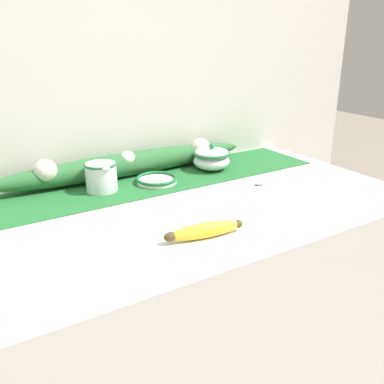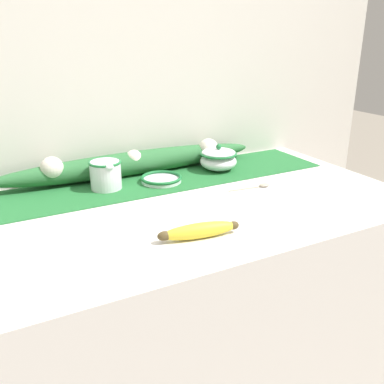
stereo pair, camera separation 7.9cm
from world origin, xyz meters
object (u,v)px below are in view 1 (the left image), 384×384
Objects in this scene: small_dish at (157,180)px; banana at (204,230)px; cream_pitcher at (101,175)px; spoon at (257,184)px; sugar_bowl at (211,158)px.

small_dish is 0.43m from banana.
small_dish is at bearing -8.20° from cream_pitcher.
cream_pitcher reaches higher than small_dish.
cream_pitcher is 0.51m from spoon.
sugar_bowl reaches higher than small_dish.
spoon is (0.36, 0.23, -0.02)m from banana.
spoon is (0.46, -0.22, -0.05)m from cream_pitcher.
cream_pitcher is at bearing 171.80° from small_dish.
spoon is at bearing 32.34° from banana.
sugar_bowl is 0.24m from small_dish.
sugar_bowl reaches higher than spoon.
banana is at bearing -77.77° from cream_pitcher.
cream_pitcher is 0.90× the size of sugar_bowl.
small_dish is (-0.24, -0.03, -0.03)m from sugar_bowl.
cream_pitcher is at bearing 160.74° from spoon.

